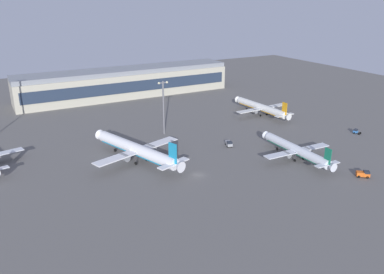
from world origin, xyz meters
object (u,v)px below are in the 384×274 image
at_px(airplane_terminal_side, 297,150).
at_px(airplane_far_stand, 262,108).
at_px(airplane_taxiway_distant, 137,150).
at_px(maintenance_van, 229,143).
at_px(cargo_loader, 363,174).
at_px(apron_light_east, 163,104).
at_px(pushback_tug, 356,131).

height_order(airplane_terminal_side, airplane_far_stand, airplane_far_stand).
distance_m(airplane_taxiway_distant, maintenance_van, 37.39).
relative_size(airplane_terminal_side, cargo_loader, 8.07).
bearing_deg(apron_light_east, cargo_loader, -60.99).
relative_size(airplane_taxiway_distant, airplane_far_stand, 1.16).
height_order(airplane_terminal_side, maintenance_van, airplane_terminal_side).
xyz_separation_m(airplane_taxiway_distant, pushback_tug, (93.59, -17.41, -3.36)).
relative_size(airplane_far_stand, apron_light_east, 1.67).
bearing_deg(maintenance_van, airplane_terminal_side, 139.38).
xyz_separation_m(airplane_terminal_side, airplane_taxiway_distant, (-51.28, 25.96, 0.93)).
relative_size(airplane_far_stand, cargo_loader, 8.62).
height_order(maintenance_van, apron_light_east, apron_light_east).
distance_m(airplane_terminal_side, apron_light_east, 57.78).
distance_m(airplane_terminal_side, cargo_loader, 23.78).
relative_size(airplane_terminal_side, pushback_tug, 10.35).
height_order(airplane_terminal_side, pushback_tug, airplane_terminal_side).
bearing_deg(airplane_taxiway_distant, airplane_far_stand, 0.17).
bearing_deg(maintenance_van, airplane_taxiway_distant, 11.78).
bearing_deg(cargo_loader, airplane_taxiway_distant, -89.74).
bearing_deg(airplane_far_stand, pushback_tug, -69.45).
distance_m(airplane_far_stand, apron_light_east, 55.35).
xyz_separation_m(airplane_taxiway_distant, cargo_loader, (59.92, -48.00, -3.24)).
distance_m(maintenance_van, apron_light_east, 32.67).
xyz_separation_m(airplane_far_stand, pushback_tug, (18.15, -41.95, -2.65)).
distance_m(airplane_far_stand, pushback_tug, 45.79).
bearing_deg(cargo_loader, maintenance_van, -113.90).
relative_size(airplane_terminal_side, airplane_far_stand, 0.94).
distance_m(airplane_terminal_side, pushback_tug, 43.23).
bearing_deg(airplane_taxiway_distant, airplane_terminal_side, -44.70).
distance_m(airplane_terminal_side, maintenance_van, 26.70).
bearing_deg(pushback_tug, maintenance_van, 148.57).
bearing_deg(airplane_terminal_side, airplane_far_stand, 65.99).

